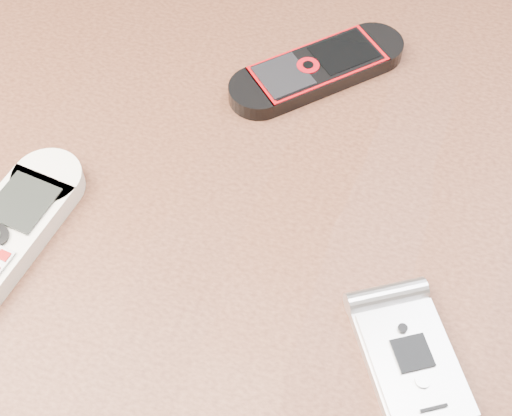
% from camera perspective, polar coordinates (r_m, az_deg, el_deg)
% --- Properties ---
extents(table, '(1.20, 0.80, 0.75)m').
position_cam_1_polar(table, '(0.56, -0.49, -6.70)').
color(table, black).
rests_on(table, ground).
extents(nokia_white, '(0.07, 0.15, 0.02)m').
position_cam_1_polar(nokia_white, '(0.48, -19.54, -2.15)').
color(nokia_white, silver).
rests_on(nokia_white, table).
extents(nokia_black_red, '(0.13, 0.14, 0.01)m').
position_cam_1_polar(nokia_black_red, '(0.55, 4.96, 11.03)').
color(nokia_black_red, black).
rests_on(nokia_black_red, table).
extents(motorola_razr, '(0.09, 0.11, 0.01)m').
position_cam_1_polar(motorola_razr, '(0.42, 12.37, -11.94)').
color(motorola_razr, silver).
rests_on(motorola_razr, table).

